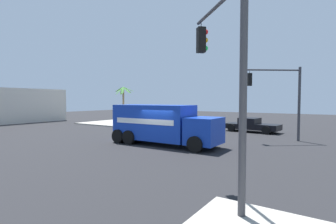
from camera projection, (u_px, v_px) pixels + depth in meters
ground_plane at (163, 146)px, 17.46m from camera, size 100.00×100.00×0.00m
sidewalk_corner_far at (139, 122)px, 35.21m from camera, size 12.02×12.02×0.14m
delivery_truck at (162, 124)px, 18.07m from camera, size 2.84×7.89×2.81m
traffic_light_primary at (281, 92)px, 19.40m from camera, size 2.77×3.53×5.68m
traffic_light_secondary at (225, 64)px, 7.62m from camera, size 2.77×2.77×6.30m
pickup_black at (251, 125)px, 25.27m from camera, size 2.69×5.38×1.38m
vending_machine_red at (129, 114)px, 37.88m from camera, size 1.16×1.17×1.85m
palm_tree_far at (124, 97)px, 35.75m from camera, size 2.62×2.86×4.88m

